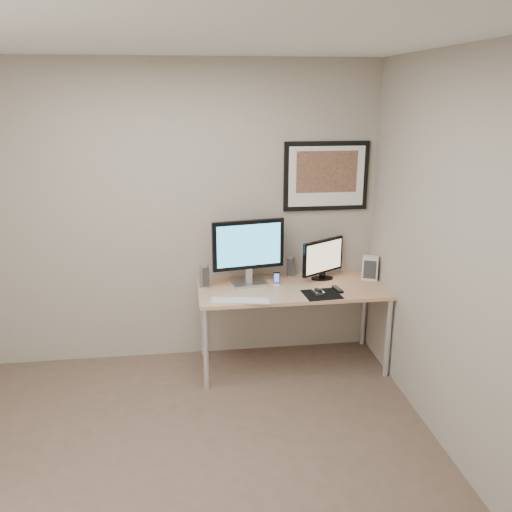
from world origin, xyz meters
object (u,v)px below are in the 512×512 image
object	(u,v)px
desk	(292,294)
monitor_large	(248,249)
fan_unit	(370,268)
framed_art	(326,176)
keyboard	(240,301)
monitor_tv	(323,258)
speaker_left	(204,276)
speaker_right	(291,266)
phone_dock	(277,279)

from	to	relation	value
desk	monitor_large	distance (m)	0.54
monitor_large	fan_unit	world-z (taller)	monitor_large
desk	framed_art	xyz separation A→B (m)	(0.35, 0.33, 0.96)
keyboard	monitor_tv	bearing A→B (deg)	39.45
speaker_left	fan_unit	bearing A→B (deg)	-21.42
desk	monitor_tv	size ratio (longest dim) A/B	3.89
desk	fan_unit	size ratio (longest dim) A/B	7.70
framed_art	fan_unit	world-z (taller)	framed_art
speaker_right	desk	bearing A→B (deg)	-77.29
monitor_large	fan_unit	xyz separation A→B (m)	(1.08, -0.01, -0.21)
monitor_large	monitor_tv	size ratio (longest dim) A/B	1.51
monitor_tv	speaker_left	distance (m)	1.05
monitor_large	desk	bearing A→B (deg)	-27.52
monitor_tv	speaker_right	size ratio (longest dim) A/B	2.19
desk	speaker_left	world-z (taller)	speaker_left
framed_art	monitor_tv	world-z (taller)	framed_art
monitor_large	speaker_left	world-z (taller)	monitor_large
monitor_large	speaker_right	xyz separation A→B (m)	(0.40, 0.17, -0.22)
speaker_right	fan_unit	size ratio (longest dim) A/B	0.90
speaker_right	monitor_tv	bearing A→B (deg)	-3.83
speaker_right	framed_art	bearing A→B (deg)	30.00
desk	framed_art	distance (m)	1.07
framed_art	phone_dock	world-z (taller)	framed_art
speaker_left	speaker_right	distance (m)	0.81
phone_dock	keyboard	world-z (taller)	phone_dock
fan_unit	speaker_left	bearing A→B (deg)	-156.79
monitor_large	keyboard	distance (m)	0.51
speaker_left	fan_unit	world-z (taller)	fan_unit
desk	monitor_large	world-z (taller)	monitor_large
monitor_large	phone_dock	bearing A→B (deg)	-20.09
phone_dock	speaker_right	bearing A→B (deg)	53.98
monitor_large	keyboard	size ratio (longest dim) A/B	1.30
monitor_large	speaker_right	size ratio (longest dim) A/B	3.31
speaker_left	phone_dock	bearing A→B (deg)	-24.30
framed_art	keyboard	distance (m)	1.36
speaker_left	fan_unit	distance (m)	1.47
phone_dock	fan_unit	size ratio (longest dim) A/B	0.55
monitor_large	phone_dock	distance (m)	0.35
monitor_tv	fan_unit	world-z (taller)	monitor_tv
monitor_tv	phone_dock	bearing A→B (deg)	160.83
speaker_left	keyboard	world-z (taller)	speaker_left
phone_dock	keyboard	xyz separation A→B (m)	(-0.36, -0.35, -0.05)
speaker_right	fan_unit	xyz separation A→B (m)	(0.68, -0.17, 0.01)
keyboard	fan_unit	bearing A→B (deg)	28.04
monitor_large	keyboard	xyz separation A→B (m)	(-0.12, -0.39, -0.31)
framed_art	monitor_large	distance (m)	0.94
keyboard	speaker_left	bearing A→B (deg)	135.45
monitor_tv	framed_art	bearing A→B (deg)	43.41
desk	phone_dock	bearing A→B (deg)	149.72
speaker_left	phone_dock	xyz separation A→B (m)	(0.62, -0.03, -0.04)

